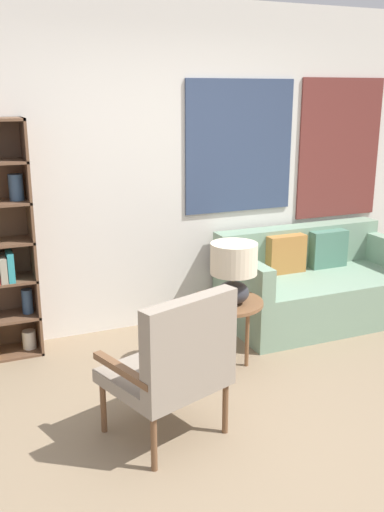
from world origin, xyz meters
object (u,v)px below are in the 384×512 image
Objects in this scene: side_table at (225,307)px; table_lamp at (234,267)px; couch at (314,286)px; armchair at (176,360)px.

table_lamp is at bearing -64.73° from side_table.
couch is 1.35m from table_lamp.
armchair is 1.03m from side_table.
armchair reaches higher than couch.
side_table is at bearing -155.19° from couch.
table_lamp is at bearing 44.72° from armchair.
side_table is 0.33m from table_lamp.
couch is at bearing 28.05° from table_lamp.
side_table is at bearing 115.27° from table_lamp.
table_lamp reaches higher than side_table.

